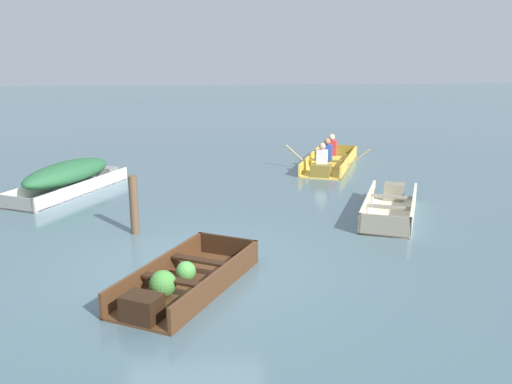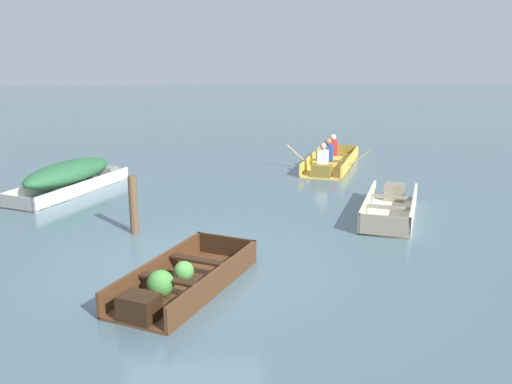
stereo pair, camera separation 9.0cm
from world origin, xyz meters
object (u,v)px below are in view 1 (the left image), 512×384
(mooring_post, at_px, (134,205))
(skiff_white_near_moored, at_px, (68,176))
(skiff_cream_mid_moored, at_px, (390,207))
(dinghy_dark_varnish_foreground, at_px, (181,282))
(rowboat_yellow_with_crew, at_px, (329,161))

(mooring_post, bearing_deg, skiff_white_near_moored, 121.07)
(skiff_cream_mid_moored, bearing_deg, mooring_post, -171.53)
(mooring_post, bearing_deg, dinghy_dark_varnish_foreground, -70.48)
(skiff_cream_mid_moored, distance_m, mooring_post, 5.25)
(dinghy_dark_varnish_foreground, relative_size, skiff_cream_mid_moored, 0.98)
(mooring_post, bearing_deg, skiff_cream_mid_moored, 8.47)
(skiff_cream_mid_moored, height_order, rowboat_yellow_with_crew, rowboat_yellow_with_crew)
(skiff_white_near_moored, xyz_separation_m, mooring_post, (1.93, -3.21, 0.14))
(dinghy_dark_varnish_foreground, distance_m, mooring_post, 2.89)
(skiff_white_near_moored, height_order, skiff_cream_mid_moored, skiff_white_near_moored)
(dinghy_dark_varnish_foreground, bearing_deg, rowboat_yellow_with_crew, 64.24)
(skiff_white_near_moored, distance_m, rowboat_yellow_with_crew, 7.12)
(skiff_cream_mid_moored, distance_m, rowboat_yellow_with_crew, 4.61)
(skiff_white_near_moored, bearing_deg, dinghy_dark_varnish_foreground, -63.93)
(skiff_cream_mid_moored, xyz_separation_m, mooring_post, (-5.18, -0.77, 0.41))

